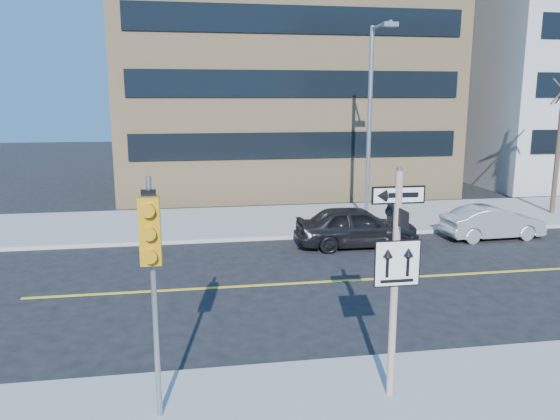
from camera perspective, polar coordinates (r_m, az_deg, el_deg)
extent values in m
plane|color=black|center=(12.58, 7.24, -13.46)|extent=(120.00, 120.00, 0.00)
cylinder|color=silver|center=(9.59, 11.86, -7.92)|extent=(0.13, 0.13, 4.00)
cylinder|color=gray|center=(9.12, 12.39, 4.20)|extent=(0.10, 0.10, 0.06)
cube|color=black|center=(9.18, 12.27, 1.54)|extent=(0.92, 0.03, 0.30)
cube|color=black|center=(9.25, 12.18, -0.59)|extent=(0.03, 0.92, 0.30)
cube|color=white|center=(9.37, 12.16, -5.49)|extent=(0.80, 0.03, 0.80)
cylinder|color=gray|center=(9.00, -12.99, -9.28)|extent=(0.09, 0.09, 4.00)
cube|color=orange|center=(8.46, -13.43, -2.14)|extent=(0.32, 0.22, 1.05)
sphere|color=#8C0705|center=(8.26, -13.60, 0.02)|extent=(0.17, 0.17, 0.17)
sphere|color=black|center=(8.34, -13.49, -2.33)|extent=(0.17, 0.17, 0.17)
sphere|color=black|center=(8.43, -13.38, -4.64)|extent=(0.17, 0.17, 0.17)
imported|color=black|center=(19.96, 7.98, -1.70)|extent=(1.86, 4.46, 1.51)
imported|color=gray|center=(22.45, 21.31, -1.22)|extent=(1.52, 3.91, 1.27)
cylinder|color=gray|center=(23.13, 9.30, 8.58)|extent=(0.18, 0.18, 8.00)
cylinder|color=gray|center=(22.33, 10.50, 18.47)|extent=(0.10, 2.20, 0.10)
cube|color=gray|center=(21.38, 11.44, 18.48)|extent=(0.55, 0.30, 0.16)
cylinder|color=#352A1F|center=(27.67, 27.06, 5.66)|extent=(0.22, 0.22, 5.80)
cube|color=tan|center=(36.48, -0.92, 17.41)|extent=(18.00, 18.00, 18.00)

